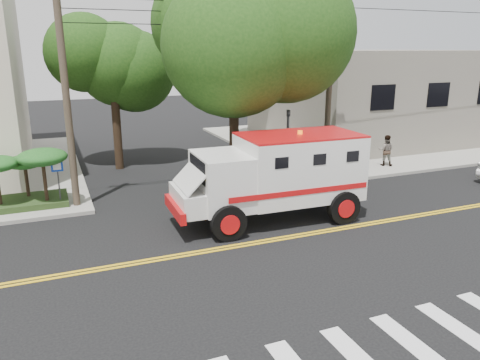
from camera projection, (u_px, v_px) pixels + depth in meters
name	position (u px, v px, depth m)	size (l,w,h in m)	color
ground	(264.00, 241.00, 15.79)	(100.00, 100.00, 0.00)	black
sidewalk_ne	(356.00, 140.00, 32.73)	(17.00, 17.00, 0.15)	gray
building_right	(373.00, 94.00, 32.89)	(14.00, 12.00, 6.00)	slate
utility_pole_left	(66.00, 97.00, 17.84)	(0.28, 0.28, 9.00)	#382D23
utility_pole_right	(329.00, 87.00, 22.39)	(0.28, 0.28, 9.00)	#382D23
tree_main	(246.00, 26.00, 20.06)	(6.08, 5.70, 9.85)	black
tree_left	(119.00, 60.00, 23.73)	(4.48, 4.20, 7.70)	black
tree_right	(284.00, 51.00, 31.40)	(4.80, 4.50, 8.20)	black
traffic_signal	(288.00, 140.00, 21.56)	(0.15, 0.18, 3.60)	#3F3F42
accessibility_sign	(58.00, 176.00, 18.63)	(0.45, 0.10, 2.02)	#3F3F42
palm_planter	(24.00, 170.00, 18.50)	(3.52, 2.63, 2.36)	#1E3314
armored_truck	(277.00, 173.00, 17.35)	(7.18, 3.05, 3.23)	silver
pedestrian_a	(288.00, 149.00, 25.20)	(0.65, 0.43, 1.78)	gray
pedestrian_b	(386.00, 150.00, 25.17)	(0.81, 0.63, 1.66)	gray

